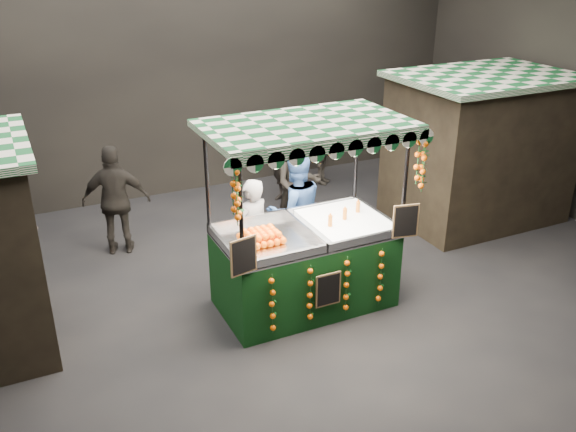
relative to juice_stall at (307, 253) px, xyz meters
name	(u,v)px	position (x,y,z in m)	size (l,w,h in m)	color
ground	(292,311)	(-0.26, -0.08, -0.81)	(12.00, 12.00, 0.00)	black
market_hall	(292,61)	(-0.26, -0.08, 2.58)	(12.10, 10.10, 5.05)	black
neighbour_stall_right	(479,147)	(4.14, 1.42, 0.50)	(3.00, 2.20, 2.60)	black
juice_stall	(307,253)	(0.00, 0.00, 0.00)	(2.69, 1.58, 2.60)	black
vendor_grey	(252,233)	(-0.44, 0.86, 0.01)	(0.69, 0.56, 1.64)	slate
vendor_blue	(295,211)	(0.35, 1.08, 0.12)	(0.95, 0.77, 1.84)	#2B4B89
shopper_0	(20,251)	(-3.49, 1.72, 0.01)	(0.67, 0.52, 1.62)	#2C2524
shopper_1	(297,183)	(1.01, 2.33, 0.03)	(0.96, 0.84, 1.66)	black
shopper_2	(116,200)	(-1.98, 2.73, 0.09)	(1.13, 0.72, 1.80)	black
shopper_3	(325,147)	(2.49, 4.04, -0.02)	(1.14, 1.12, 1.57)	black
shopper_5	(452,164)	(4.24, 2.17, -0.05)	(1.23, 1.37, 1.51)	black
shopper_6	(284,160)	(1.32, 3.52, 0.03)	(0.56, 0.70, 1.68)	black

